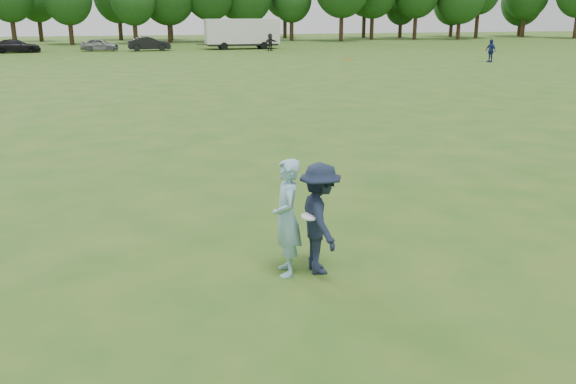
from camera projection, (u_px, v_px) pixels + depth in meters
The scene contains 11 objects.
ground at pixel (312, 274), 10.05m from camera, with size 200.00×200.00×0.00m, color #245016.
thrower at pixel (287, 218), 9.81m from camera, with size 0.71×0.46×1.94m, color #80B4C7.
defender at pixel (320, 219), 9.91m from camera, with size 1.20×0.69×1.85m, color #171F33.
player_far_b at pixel (491, 51), 50.20m from camera, with size 1.08×0.45×1.85m, color navy.
player_far_d at pixel (270, 42), 63.65m from camera, with size 1.68×0.54×1.81m, color black.
car_d at pixel (16, 46), 61.11m from camera, with size 1.85×4.56×1.32m, color black.
car_e at pixel (100, 45), 63.65m from camera, with size 1.54×3.83×1.30m, color slate.
car_f at pixel (149, 44), 64.06m from camera, with size 1.53×4.39×1.45m, color black.
field_cone at pixel (348, 59), 52.01m from camera, with size 0.28×0.28×0.30m, color #E44E0C.
disc_in_play at pixel (309, 217), 9.66m from camera, with size 0.33×0.33×0.07m.
cargo_trailer at pixel (242, 32), 66.71m from camera, with size 9.00×2.75×3.20m.
Camera 1 is at (-2.68, -8.84, 4.19)m, focal length 38.00 mm.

